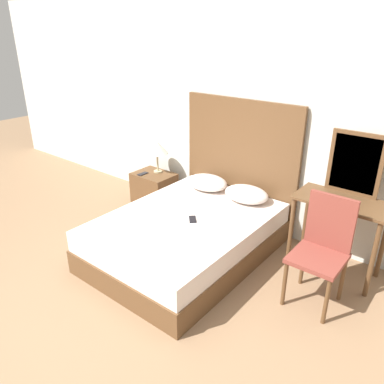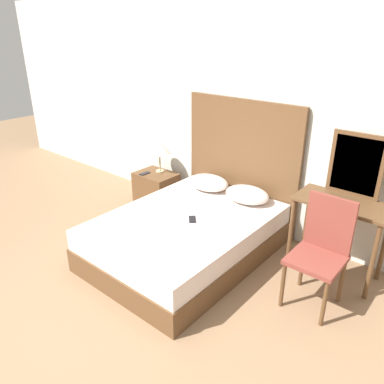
{
  "view_description": "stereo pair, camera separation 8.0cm",
  "coord_description": "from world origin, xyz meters",
  "px_view_note": "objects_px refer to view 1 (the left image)",
  "views": [
    {
      "loc": [
        2.13,
        -1.44,
        2.28
      ],
      "look_at": [
        -0.08,
        1.31,
        0.72
      ],
      "focal_mm": 35.0,
      "sensor_mm": 36.0,
      "label": 1
    },
    {
      "loc": [
        2.19,
        -1.39,
        2.28
      ],
      "look_at": [
        -0.08,
        1.31,
        0.72
      ],
      "focal_mm": 35.0,
      "sensor_mm": 36.0,
      "label": 2
    }
  ],
  "objects_px": {
    "table_lamp": "(157,148)",
    "vanity_desk": "(340,216)",
    "chair": "(323,245)",
    "phone_on_bed": "(193,219)",
    "nightstand": "(154,189)",
    "bed": "(186,237)",
    "phone_on_nightstand": "(143,174)"
  },
  "relations": [
    {
      "from": "phone_on_nightstand",
      "to": "phone_on_bed",
      "type": "bearing_deg",
      "value": -24.56
    },
    {
      "from": "phone_on_bed",
      "to": "nightstand",
      "type": "xyz_separation_m",
      "value": [
        -1.26,
        0.73,
        -0.25
      ]
    },
    {
      "from": "chair",
      "to": "bed",
      "type": "bearing_deg",
      "value": -171.01
    },
    {
      "from": "vanity_desk",
      "to": "phone_on_nightstand",
      "type": "bearing_deg",
      "value": -178.09
    },
    {
      "from": "nightstand",
      "to": "table_lamp",
      "type": "bearing_deg",
      "value": 87.98
    },
    {
      "from": "vanity_desk",
      "to": "table_lamp",
      "type": "bearing_deg",
      "value": 177.7
    },
    {
      "from": "phone_on_bed",
      "to": "phone_on_nightstand",
      "type": "relative_size",
      "value": 1.05
    },
    {
      "from": "nightstand",
      "to": "phone_on_nightstand",
      "type": "xyz_separation_m",
      "value": [
        -0.1,
        -0.1,
        0.23
      ]
    },
    {
      "from": "phone_on_nightstand",
      "to": "chair",
      "type": "xyz_separation_m",
      "value": [
        2.63,
        -0.4,
        0.1
      ]
    },
    {
      "from": "table_lamp",
      "to": "chair",
      "type": "relative_size",
      "value": 0.44
    },
    {
      "from": "phone_on_bed",
      "to": "nightstand",
      "type": "bearing_deg",
      "value": 150.03
    },
    {
      "from": "phone_on_nightstand",
      "to": "vanity_desk",
      "type": "height_order",
      "value": "vanity_desk"
    },
    {
      "from": "bed",
      "to": "table_lamp",
      "type": "distance_m",
      "value": 1.53
    },
    {
      "from": "phone_on_nightstand",
      "to": "chair",
      "type": "height_order",
      "value": "chair"
    },
    {
      "from": "vanity_desk",
      "to": "nightstand",
      "type": "bearing_deg",
      "value": 179.61
    },
    {
      "from": "bed",
      "to": "phone_on_bed",
      "type": "distance_m",
      "value": 0.26
    },
    {
      "from": "nightstand",
      "to": "vanity_desk",
      "type": "distance_m",
      "value": 2.53
    },
    {
      "from": "bed",
      "to": "chair",
      "type": "relative_size",
      "value": 2.01
    },
    {
      "from": "table_lamp",
      "to": "vanity_desk",
      "type": "xyz_separation_m",
      "value": [
        2.49,
        -0.1,
        -0.17
      ]
    },
    {
      "from": "phone_on_bed",
      "to": "chair",
      "type": "height_order",
      "value": "chair"
    },
    {
      "from": "nightstand",
      "to": "vanity_desk",
      "type": "relative_size",
      "value": 0.63
    },
    {
      "from": "vanity_desk",
      "to": "chair",
      "type": "distance_m",
      "value": 0.5
    },
    {
      "from": "phone_on_bed",
      "to": "vanity_desk",
      "type": "xyz_separation_m",
      "value": [
        1.24,
        0.71,
        0.16
      ]
    },
    {
      "from": "bed",
      "to": "vanity_desk",
      "type": "distance_m",
      "value": 1.55
    },
    {
      "from": "phone_on_bed",
      "to": "phone_on_nightstand",
      "type": "distance_m",
      "value": 1.5
    },
    {
      "from": "table_lamp",
      "to": "chair",
      "type": "height_order",
      "value": "chair"
    },
    {
      "from": "table_lamp",
      "to": "vanity_desk",
      "type": "distance_m",
      "value": 2.5
    },
    {
      "from": "bed",
      "to": "table_lamp",
      "type": "bearing_deg",
      "value": 145.43
    },
    {
      "from": "table_lamp",
      "to": "bed",
      "type": "bearing_deg",
      "value": -34.57
    },
    {
      "from": "vanity_desk",
      "to": "chair",
      "type": "xyz_separation_m",
      "value": [
        0.03,
        -0.49,
        -0.07
      ]
    },
    {
      "from": "phone_on_nightstand",
      "to": "vanity_desk",
      "type": "xyz_separation_m",
      "value": [
        2.6,
        0.09,
        0.17
      ]
    },
    {
      "from": "phone_on_bed",
      "to": "vanity_desk",
      "type": "bearing_deg",
      "value": 29.88
    }
  ]
}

